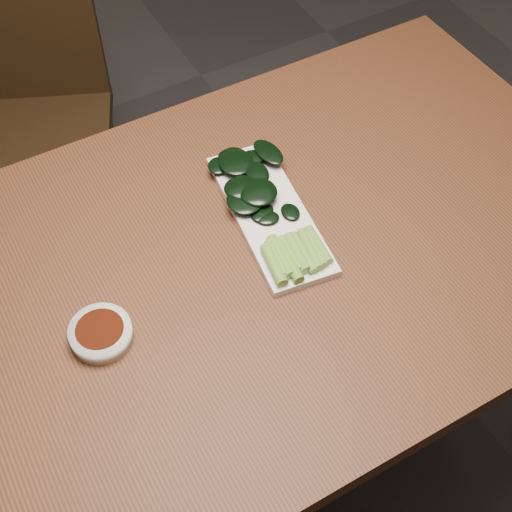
% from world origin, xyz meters
% --- Properties ---
extents(ground, '(6.00, 6.00, 0.00)m').
position_xyz_m(ground, '(0.00, 0.00, 0.00)').
color(ground, '#2B2828').
rests_on(ground, ground).
extents(table, '(1.40, 0.80, 0.75)m').
position_xyz_m(table, '(0.00, 0.00, 0.68)').
color(table, '#492615').
rests_on(table, ground).
extents(chair_far, '(0.54, 0.54, 0.89)m').
position_xyz_m(chair_far, '(-0.15, 0.86, 0.49)').
color(chair_far, black).
rests_on(chair_far, ground).
extents(sauce_bowl, '(0.10, 0.10, 0.03)m').
position_xyz_m(sauce_bowl, '(-0.25, -0.03, 0.76)').
color(sauce_bowl, silver).
rests_on(sauce_bowl, table).
extents(serving_plate, '(0.16, 0.34, 0.01)m').
position_xyz_m(serving_plate, '(0.10, 0.06, 0.76)').
color(serving_plate, silver).
rests_on(serving_plate, table).
extents(gai_lan, '(0.16, 0.32, 0.03)m').
position_xyz_m(gai_lan, '(0.09, 0.06, 0.78)').
color(gai_lan, olive).
rests_on(gai_lan, serving_plate).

